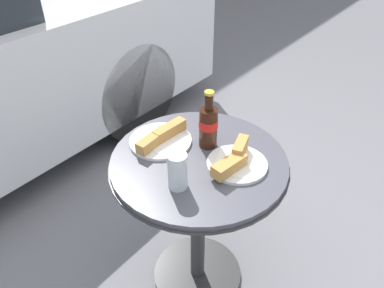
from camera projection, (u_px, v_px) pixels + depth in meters
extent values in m
plane|color=slate|center=(197.00, 274.00, 1.74)|extent=(30.00, 30.00, 0.00)
cylinder|color=#333333|center=(197.00, 272.00, 1.74)|extent=(0.40, 0.40, 0.02)
cylinder|color=#333333|center=(198.00, 224.00, 1.54)|extent=(0.06, 0.06, 0.65)
cylinder|color=#333333|center=(199.00, 164.00, 1.35)|extent=(0.65, 0.65, 0.01)
cylinder|color=#4C4C56|center=(199.00, 161.00, 1.34)|extent=(0.63, 0.63, 0.02)
cylinder|color=#33190F|center=(208.00, 128.00, 1.35)|extent=(0.07, 0.07, 0.15)
cylinder|color=red|center=(208.00, 124.00, 1.34)|extent=(0.07, 0.07, 0.03)
cylinder|color=#33190F|center=(209.00, 102.00, 1.29)|extent=(0.03, 0.03, 0.06)
cylinder|color=gold|center=(209.00, 93.00, 1.27)|extent=(0.03, 0.03, 0.01)
cylinder|color=black|center=(178.00, 174.00, 1.19)|extent=(0.06, 0.06, 0.10)
cylinder|color=silver|center=(177.00, 171.00, 1.18)|extent=(0.06, 0.06, 0.13)
cylinder|color=white|center=(237.00, 164.00, 1.30)|extent=(0.21, 0.21, 0.01)
cube|color=white|center=(237.00, 162.00, 1.29)|extent=(0.19, 0.19, 0.00)
cube|color=#C68E47|center=(230.00, 165.00, 1.25)|extent=(0.14, 0.07, 0.04)
cube|color=#C68E47|center=(240.00, 149.00, 1.31)|extent=(0.11, 0.07, 0.06)
cylinder|color=white|center=(160.00, 141.00, 1.41)|extent=(0.24, 0.24, 0.01)
cube|color=white|center=(160.00, 139.00, 1.40)|extent=(0.17, 0.17, 0.00)
cube|color=#C68E47|center=(153.00, 140.00, 1.36)|extent=(0.15, 0.05, 0.04)
cube|color=#C68E47|center=(170.00, 130.00, 1.41)|extent=(0.15, 0.05, 0.04)
cylinder|color=black|center=(11.00, 38.00, 3.23)|extent=(0.66, 0.20, 0.66)
cylinder|color=black|center=(131.00, 90.00, 2.48)|extent=(0.66, 0.20, 0.66)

